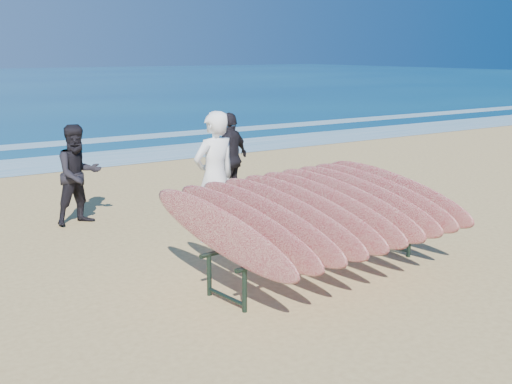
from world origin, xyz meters
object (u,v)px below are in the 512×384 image
at_px(surfboard_rack, 319,211).
at_px(person_white, 215,177).
at_px(person_dark_b, 231,158).
at_px(person_dark_a, 78,175).

height_order(surfboard_rack, person_white, person_white).
xyz_separation_m(surfboard_rack, person_dark_b, (1.15, 4.00, 0.01)).
bearing_deg(person_dark_b, surfboard_rack, 47.96).
bearing_deg(person_dark_a, surfboard_rack, -76.64).
distance_m(person_white, person_dark_a, 2.52).
bearing_deg(person_white, person_dark_b, -134.02).
bearing_deg(person_dark_b, person_white, 27.17).
bearing_deg(person_white, person_dark_a, -64.96).
height_order(surfboard_rack, person_dark_a, person_dark_a).
bearing_deg(person_dark_b, person_dark_a, -28.61).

